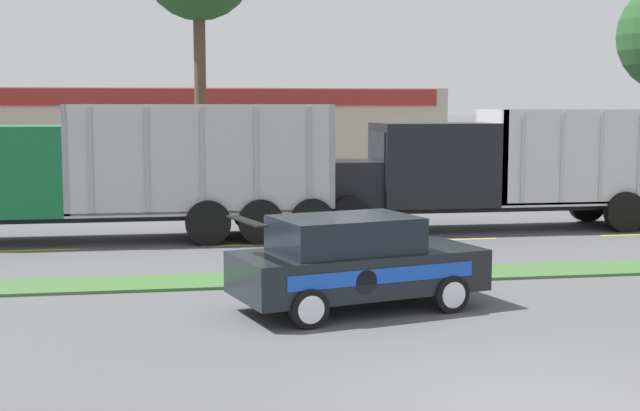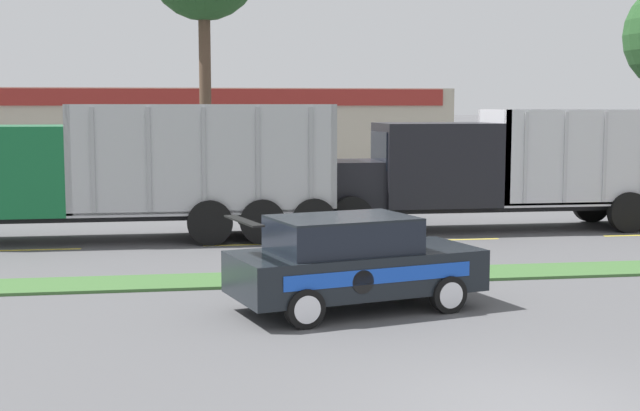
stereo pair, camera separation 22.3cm
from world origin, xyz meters
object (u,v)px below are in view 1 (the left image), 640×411
Objects in this scene: dump_truck_mid at (65,180)px; traffic_cone at (440,271)px; dump_truck_lead at (483,173)px; rally_car at (354,261)px.

dump_truck_mid reaches higher than traffic_cone.
rally_car is (-5.64, -9.23, -0.77)m from dump_truck_lead.
dump_truck_mid is at bearing -177.75° from dump_truck_lead.
dump_truck_mid reaches higher than dump_truck_lead.
dump_truck_lead reaches higher than rally_car.
traffic_cone is at bearing -43.27° from dump_truck_mid.
dump_truck_lead is at bearing 2.25° from dump_truck_mid.
traffic_cone is (7.79, -7.33, -1.27)m from dump_truck_mid.
traffic_cone is at bearing -115.18° from dump_truck_lead.
rally_car is 6.57× the size of traffic_cone.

